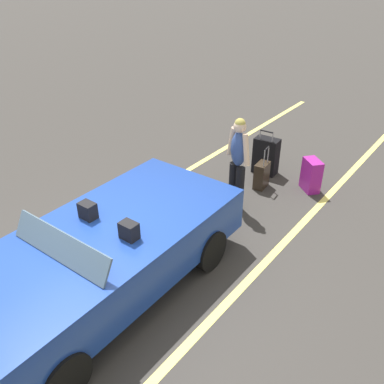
% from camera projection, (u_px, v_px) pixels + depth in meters
% --- Properties ---
extents(ground_plane, '(80.00, 80.00, 0.00)m').
position_uv_depth(ground_plane, '(104.00, 292.00, 5.64)').
color(ground_plane, '#383533').
extents(lot_line_near, '(18.00, 0.12, 0.01)m').
position_uv_depth(lot_line_near, '(46.00, 255.00, 6.31)').
color(lot_line_near, '#EAE066').
rests_on(lot_line_near, ground_plane).
extents(lot_line_mid, '(18.00, 0.12, 0.01)m').
position_uv_depth(lot_line_mid, '(188.00, 345.00, 4.89)').
color(lot_line_mid, '#EAE066').
rests_on(lot_line_mid, ground_plane).
extents(convertible_car, '(4.16, 1.87, 1.24)m').
position_uv_depth(convertible_car, '(87.00, 266.00, 5.19)').
color(convertible_car, navy).
rests_on(convertible_car, ground_plane).
extents(suitcase_large_black, '(0.33, 0.50, 0.93)m').
position_uv_depth(suitcase_large_black, '(266.00, 156.00, 8.42)').
color(suitcase_large_black, black).
rests_on(suitcase_large_black, ground_plane).
extents(suitcase_medium_bright, '(0.44, 0.46, 0.62)m').
position_uv_depth(suitcase_medium_bright, '(311.00, 175.00, 7.83)').
color(suitcase_medium_bright, '#991E8C').
rests_on(suitcase_medium_bright, ground_plane).
extents(suitcase_small_carryon, '(0.36, 0.24, 0.84)m').
position_uv_depth(suitcase_small_carryon, '(262.00, 175.00, 7.95)').
color(suitcase_small_carryon, '#2D2319').
rests_on(suitcase_small_carryon, ground_plane).
extents(traveler_person, '(0.33, 0.59, 1.65)m').
position_uv_depth(traveler_person, '(238.00, 160.00, 7.00)').
color(traveler_person, black).
rests_on(traveler_person, ground_plane).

